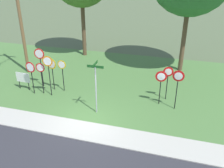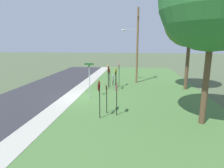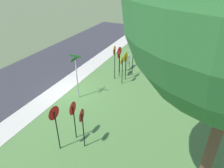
% 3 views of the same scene
% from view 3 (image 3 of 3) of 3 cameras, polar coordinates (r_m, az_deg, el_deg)
% --- Properties ---
extents(ground_plane, '(160.00, 160.00, 0.00)m').
position_cam_3_polar(ground_plane, '(15.67, -12.07, -2.32)').
color(ground_plane, '#4C5B3D').
extents(road_asphalt, '(44.00, 6.40, 0.01)m').
position_cam_3_polar(road_asphalt, '(18.68, -24.16, 1.05)').
color(road_asphalt, '#2D2D33').
rests_on(road_asphalt, ground_plane).
extents(sidewalk_strip, '(44.00, 1.60, 0.06)m').
position_cam_3_polar(sidewalk_strip, '(16.10, -14.40, -1.59)').
color(sidewalk_strip, '#ADAA9E').
rests_on(sidewalk_strip, ground_plane).
extents(grass_median, '(44.00, 12.00, 0.04)m').
position_cam_3_polar(grass_median, '(13.44, 9.46, -7.83)').
color(grass_median, '#477038').
rests_on(grass_median, ground_plane).
extents(stop_sign_near_left, '(0.62, 0.11, 2.22)m').
position_cam_3_polar(stop_sign_near_left, '(17.03, 1.94, 7.14)').
color(stop_sign_near_left, black).
rests_on(stop_sign_near_left, grass_median).
extents(stop_sign_near_right, '(0.60, 0.09, 2.28)m').
position_cam_3_polar(stop_sign_near_right, '(15.75, 2.79, 5.33)').
color(stop_sign_near_right, black).
rests_on(stop_sign_near_right, grass_median).
extents(stop_sign_far_left, '(0.68, 0.12, 2.81)m').
position_cam_3_polar(stop_sign_far_left, '(16.34, 0.69, 7.84)').
color(stop_sign_far_left, black).
rests_on(stop_sign_far_left, grass_median).
extents(stop_sign_far_center, '(0.73, 0.12, 2.32)m').
position_cam_3_polar(stop_sign_far_center, '(17.59, 2.06, 8.21)').
color(stop_sign_far_center, black).
rests_on(stop_sign_far_center, grass_median).
extents(stop_sign_far_right, '(0.74, 0.11, 2.87)m').
position_cam_3_polar(stop_sign_far_right, '(17.04, 5.78, 8.85)').
color(stop_sign_far_right, black).
rests_on(stop_sign_far_right, grass_median).
extents(stop_sign_center_tall, '(0.73, 0.13, 2.32)m').
position_cam_3_polar(stop_sign_center_tall, '(16.38, 3.74, 6.55)').
color(stop_sign_center_tall, black).
rests_on(stop_sign_center_tall, grass_median).
extents(yield_sign_near_left, '(0.71, 0.13, 2.28)m').
position_cam_3_polar(yield_sign_near_left, '(10.65, -10.72, -7.65)').
color(yield_sign_near_left, black).
rests_on(yield_sign_near_left, grass_median).
extents(yield_sign_near_right, '(0.64, 0.15, 2.30)m').
position_cam_3_polar(yield_sign_near_right, '(10.07, -8.30, -9.84)').
color(yield_sign_near_right, black).
rests_on(yield_sign_near_right, grass_median).
extents(yield_sign_far_left, '(0.69, 0.11, 2.56)m').
position_cam_3_polar(yield_sign_far_left, '(10.08, -15.55, -9.17)').
color(yield_sign_far_left, black).
rests_on(yield_sign_far_left, grass_median).
extents(street_name_post, '(0.96, 0.82, 3.19)m').
position_cam_3_polar(street_name_post, '(13.98, -9.76, 2.91)').
color(street_name_post, '#9EA0A8').
rests_on(street_name_post, grass_median).
extents(utility_pole, '(2.10, 2.16, 9.04)m').
position_cam_3_polar(utility_pole, '(18.27, 14.98, 18.48)').
color(utility_pole, brown).
rests_on(utility_pole, grass_median).
extents(notice_board, '(1.10, 0.08, 1.25)m').
position_cam_3_polar(notice_board, '(18.66, 4.41, 6.60)').
color(notice_board, black).
rests_on(notice_board, grass_median).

